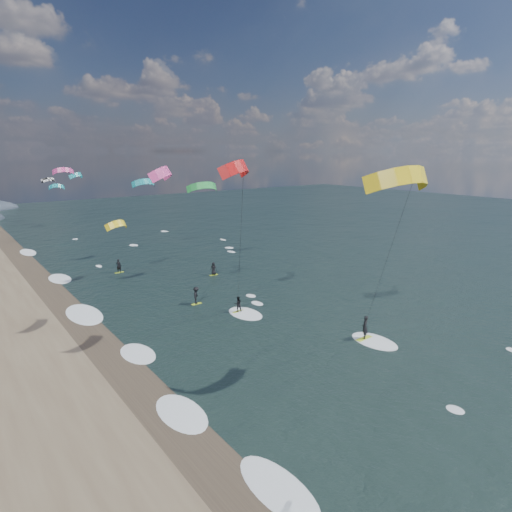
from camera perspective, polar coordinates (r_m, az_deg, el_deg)
ground at (r=30.00m, az=16.34°, el=-17.32°), size 260.00×260.00×0.00m
wet_sand_strip at (r=30.44m, az=-15.01°, el=-16.73°), size 3.00×240.00×0.00m
kitesurfer_near_a at (r=28.83m, az=19.31°, el=5.71°), size 8.08×8.57×14.92m
kitesurfer_near_b at (r=34.92m, az=-1.70°, el=4.53°), size 6.93×8.83×15.15m
far_kitesurfers at (r=49.16m, az=-9.51°, el=-3.35°), size 10.22×17.33×1.84m
bg_kite_field at (r=71.46m, az=-19.75°, el=9.35°), size 13.66×72.46×7.96m
shoreline_surf at (r=34.75m, az=-16.22°, el=-12.78°), size 2.40×79.40×0.11m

